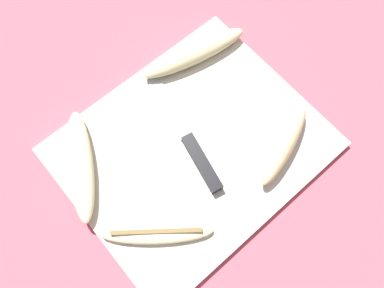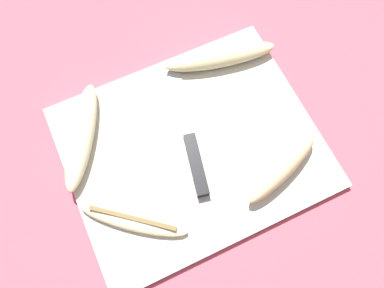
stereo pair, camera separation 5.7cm
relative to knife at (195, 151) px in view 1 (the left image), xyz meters
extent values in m
plane|color=#C65160|center=(0.00, 0.01, -0.02)|extent=(4.00, 4.00, 0.00)
cube|color=beige|center=(0.00, 0.01, -0.01)|extent=(0.41, 0.34, 0.01)
cube|color=black|center=(-0.01, -0.02, 0.00)|extent=(0.04, 0.11, 0.02)
cube|color=#B7BABF|center=(0.02, 0.10, -0.01)|extent=(0.05, 0.14, 0.00)
ellipsoid|color=beige|center=(0.12, 0.14, 0.01)|extent=(0.21, 0.08, 0.03)
ellipsoid|color=beige|center=(-0.13, -0.06, 0.00)|extent=(0.16, 0.14, 0.02)
cube|color=olive|center=(-0.13, -0.06, 0.01)|extent=(0.11, 0.09, 0.00)
ellipsoid|color=beige|center=(-0.16, 0.10, 0.01)|extent=(0.13, 0.19, 0.03)
ellipsoid|color=beige|center=(0.11, -0.09, 0.01)|extent=(0.16, 0.08, 0.04)
camera|label=1|loc=(-0.13, -0.15, 0.59)|focal=35.00mm
camera|label=2|loc=(-0.08, -0.18, 0.59)|focal=35.00mm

